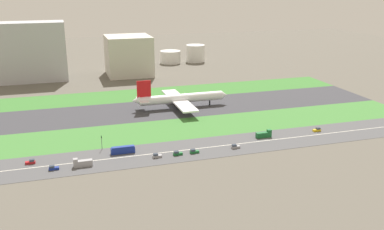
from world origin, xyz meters
TOP-DOWN VIEW (x-y plane):
  - ground_plane at (0.00, 0.00)m, footprint 800.00×800.00m
  - runway at (0.00, 0.00)m, footprint 280.00×46.00m
  - grass_median_north at (0.00, 41.00)m, footprint 280.00×36.00m
  - grass_median_south at (0.00, -41.00)m, footprint 280.00×36.00m
  - highway at (0.00, -73.00)m, footprint 280.00×28.00m
  - highway_centerline at (0.00, -73.00)m, footprint 266.00×0.50m
  - airliner at (5.36, 0.00)m, footprint 65.00×56.00m
  - car_6 at (-9.03, -78.00)m, footprint 4.40×1.80m
  - car_4 at (-17.38, -78.00)m, footprint 4.40×1.80m
  - car_5 at (65.97, -68.00)m, footprint 4.40×1.80m
  - car_3 at (-84.26, -68.00)m, footprint 4.40×1.80m
  - car_0 at (-27.56, -78.00)m, footprint 4.40×1.80m
  - truck_0 at (-61.84, -78.00)m, footprint 8.40×2.50m
  - car_1 at (12.58, -78.00)m, footprint 4.40×1.80m
  - bus_0 at (-42.05, -68.00)m, footprint 11.60×2.50m
  - truck_1 at (33.40, -68.00)m, footprint 8.40×2.50m
  - car_2 at (-74.38, -78.00)m, footprint 4.40×1.80m
  - traffic_light at (-51.24, -60.01)m, footprint 0.36×0.50m
  - terminal_building at (-90.00, 114.00)m, footprint 56.65×25.24m
  - hangar_building at (-9.07, 114.00)m, footprint 38.31×38.38m
  - fuel_tank_west at (6.67, 159.00)m, footprint 24.66×24.66m
  - fuel_tank_centre at (40.49, 159.00)m, footprint 20.65×20.65m
  - fuel_tank_east at (67.24, 159.00)m, footprint 19.15×19.15m

SIDE VIEW (x-z plane):
  - ground_plane at x=0.00m, z-range 0.00..0.00m
  - runway at x=0.00m, z-range 0.00..0.10m
  - grass_median_north at x=0.00m, z-range 0.00..0.10m
  - grass_median_south at x=0.00m, z-range 0.00..0.10m
  - highway at x=0.00m, z-range 0.00..0.10m
  - highway_centerline at x=0.00m, z-range 0.10..0.11m
  - car_6 at x=-9.03m, z-range -0.08..1.92m
  - car_4 at x=-17.38m, z-range -0.08..1.92m
  - car_5 at x=65.97m, z-range -0.08..1.92m
  - car_3 at x=-84.26m, z-range -0.08..1.92m
  - car_0 at x=-27.56m, z-range -0.08..1.92m
  - car_1 at x=12.58m, z-range -0.08..1.92m
  - car_2 at x=-74.38m, z-range -0.08..1.92m
  - truck_0 at x=-61.84m, z-range -0.33..3.67m
  - truck_1 at x=33.40m, z-range -0.33..3.67m
  - bus_0 at x=-42.05m, z-range 0.07..3.57m
  - traffic_light at x=-51.24m, z-range 0.69..7.89m
  - fuel_tank_centre at x=40.49m, z-range 0.00..12.45m
  - airliner at x=5.36m, z-range -3.62..16.08m
  - fuel_tank_west at x=6.67m, z-range 0.00..13.35m
  - fuel_tank_east at x=67.24m, z-range 0.00..17.32m
  - hangar_building at x=-9.07m, z-range 0.00..34.43m
  - terminal_building at x=-90.00m, z-range 0.00..48.51m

